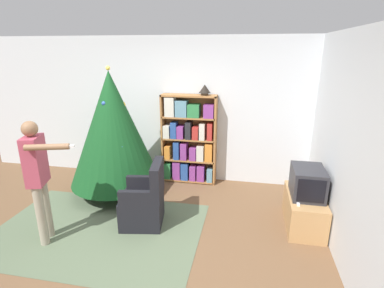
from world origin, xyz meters
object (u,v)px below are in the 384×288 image
Objects in this scene: armchair at (145,203)px; table_lamp at (205,89)px; television at (308,182)px; christmas_tree at (113,129)px; standing_person at (38,173)px; bookshelf at (189,141)px.

table_lamp is at bearing 149.21° from armchair.
table_lamp is (-1.59, 1.17, 1.06)m from television.
christmas_tree is 1.34× the size of standing_person.
bookshelf is 2.21m from television.
standing_person is (-1.11, -0.61, 0.61)m from armchair.
christmas_tree is 1.67m from table_lamp.
armchair is at bearing -46.11° from christmas_tree.
armchair reaches higher than television.
television is 3.45m from standing_person.
bookshelf is at bearing 32.18° from christmas_tree.
television is at bearing 89.96° from standing_person.
television is at bearing -8.75° from christmas_tree.
standing_person is at bearing -71.00° from armchair.
armchair is (-0.31, -1.53, -0.46)m from bookshelf.
armchair is 4.60× the size of table_lamp.
armchair is 1.41m from standing_person.
table_lamp is at bearing 1.63° from bookshelf.
bookshelf reaches higher than standing_person.
standing_person is at bearing -128.41° from table_lamp.
christmas_tree is at bearing 171.25° from television.
table_lamp is (0.59, 1.54, 1.40)m from armchair.
bookshelf reaches higher than television.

